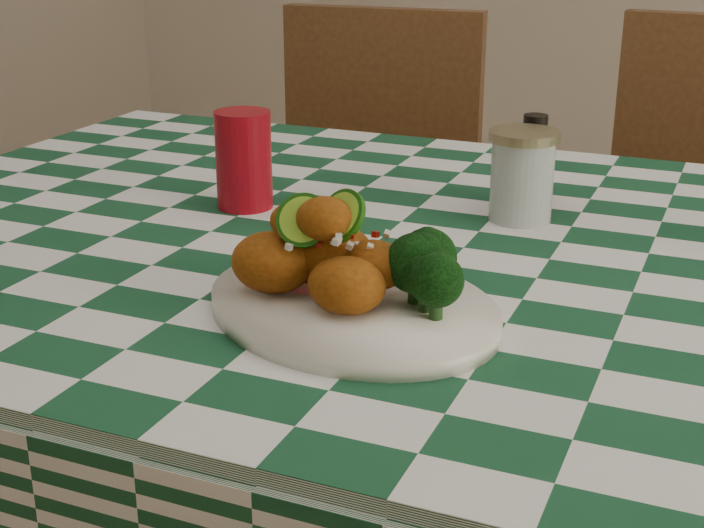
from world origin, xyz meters
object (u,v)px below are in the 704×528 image
at_px(dining_table, 452,526).
at_px(wooden_chair_left, 351,253).
at_px(plate, 352,307).
at_px(fried_chicken_pile, 330,247).
at_px(red_tumbler, 244,160).
at_px(mason_jar, 522,176).
at_px(ketchup_bottle, 533,160).

xyz_separation_m(dining_table, wooden_chair_left, (-0.45, 0.71, 0.09)).
bearing_deg(plate, fried_chicken_pile, 180.00).
relative_size(dining_table, red_tumbler, 12.82).
bearing_deg(mason_jar, red_tumbler, -165.83).
bearing_deg(dining_table, mason_jar, 75.29).
relative_size(plate, wooden_chair_left, 0.33).
bearing_deg(dining_table, ketchup_bottle, 81.08).
xyz_separation_m(dining_table, mason_jar, (0.03, 0.13, 0.45)).
xyz_separation_m(dining_table, red_tumbler, (-0.32, 0.04, 0.46)).
height_order(dining_table, plate, plate).
bearing_deg(ketchup_bottle, red_tumbler, -155.34).
distance_m(fried_chicken_pile, mason_jar, 0.38).
height_order(red_tumbler, mason_jar, red_tumbler).
xyz_separation_m(dining_table, plate, (-0.04, -0.24, 0.40)).
bearing_deg(fried_chicken_pile, ketchup_bottle, 77.37).
bearing_deg(wooden_chair_left, plate, -70.51).
relative_size(plate, ketchup_bottle, 2.61).
bearing_deg(plate, dining_table, 79.71).
relative_size(dining_table, ketchup_bottle, 13.56).
height_order(dining_table, red_tumbler, red_tumbler).
xyz_separation_m(red_tumbler, wooden_chair_left, (-0.13, 0.67, -0.37)).
distance_m(dining_table, ketchup_bottle, 0.50).
xyz_separation_m(fried_chicken_pile, ketchup_bottle, (0.10, 0.44, -0.01)).
distance_m(ketchup_bottle, mason_jar, 0.07).
bearing_deg(fried_chicken_pile, plate, -0.00).
height_order(dining_table, mason_jar, mason_jar).
relative_size(red_tumbler, mason_jar, 1.11).
distance_m(dining_table, wooden_chair_left, 0.84).
xyz_separation_m(dining_table, ketchup_bottle, (0.03, 0.20, 0.45)).
bearing_deg(wooden_chair_left, ketchup_bottle, -50.24).
relative_size(plate, mason_jar, 2.75).
relative_size(dining_table, plate, 5.19).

